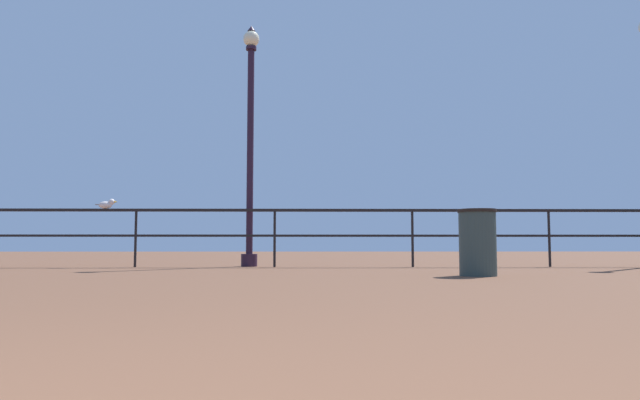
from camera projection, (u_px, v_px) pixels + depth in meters
name	position (u px, v px, depth m)	size (l,w,h in m)	color
pier_railing	(275.00, 223.00, 9.81)	(19.20, 0.05, 1.01)	black
lamppost_center	(250.00, 136.00, 10.17)	(0.29, 0.29, 4.37)	black
seagull_on_rail	(107.00, 204.00, 9.79)	(0.37, 0.16, 0.17)	silver
trash_bin	(478.00, 242.00, 7.04)	(0.48, 0.48, 0.83)	#30403D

